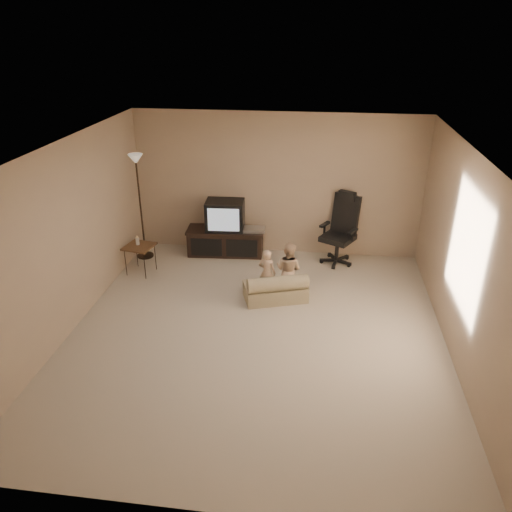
{
  "coord_description": "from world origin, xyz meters",
  "views": [
    {
      "loc": [
        0.75,
        -5.61,
        3.83
      ],
      "look_at": [
        -0.08,
        0.6,
        0.88
      ],
      "focal_mm": 35.0,
      "sensor_mm": 36.0,
      "label": 1
    }
  ],
  "objects": [
    {
      "name": "floor_lamp",
      "position": [
        -2.3,
        2.17,
        1.35
      ],
      "size": [
        0.29,
        0.29,
        1.86
      ],
      "color": "black",
      "rests_on": "floor"
    },
    {
      "name": "toddler_right",
      "position": [
        0.34,
        1.13,
        0.43
      ],
      "size": [
        0.47,
        0.38,
        0.86
      ],
      "primitive_type": "imported",
      "rotation": [
        0.0,
        0.0,
        2.73
      ],
      "color": "tan",
      "rests_on": "floor"
    },
    {
      "name": "room_shell",
      "position": [
        0.0,
        0.0,
        1.52
      ],
      "size": [
        5.5,
        5.5,
        5.5
      ],
      "color": "white",
      "rests_on": "floor"
    },
    {
      "name": "toddler_left",
      "position": [
        0.02,
        1.08,
        0.38
      ],
      "size": [
        0.32,
        0.27,
        0.76
      ],
      "primitive_type": "imported",
      "rotation": [
        0.0,
        0.0,
        2.89
      ],
      "color": "tan",
      "rests_on": "floor"
    },
    {
      "name": "tv_stand",
      "position": [
        -0.88,
        2.49,
        0.41
      ],
      "size": [
        1.42,
        0.6,
        1.0
      ],
      "rotation": [
        0.0,
        0.0,
        0.06
      ],
      "color": "black",
      "rests_on": "floor"
    },
    {
      "name": "side_table",
      "position": [
        -2.15,
        1.55,
        0.48
      ],
      "size": [
        0.52,
        0.52,
        0.67
      ],
      "rotation": [
        0.0,
        0.0,
        -0.19
      ],
      "color": "brown",
      "rests_on": "floor"
    },
    {
      "name": "child_sofa",
      "position": [
        0.17,
        0.94,
        0.18
      ],
      "size": [
        1.03,
        0.78,
        0.45
      ],
      "rotation": [
        0.0,
        0.0,
        0.32
      ],
      "color": "tan",
      "rests_on": "floor"
    },
    {
      "name": "office_chair",
      "position": [
        1.13,
        2.42,
        0.45
      ],
      "size": [
        0.78,
        0.79,
        1.24
      ],
      "rotation": [
        0.0,
        0.0,
        -0.5
      ],
      "color": "black",
      "rests_on": "floor"
    },
    {
      "name": "floor",
      "position": [
        0.0,
        0.0,
        0.0
      ],
      "size": [
        5.5,
        5.5,
        0.0
      ],
      "primitive_type": "plane",
      "color": "beige",
      "rests_on": "ground"
    }
  ]
}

